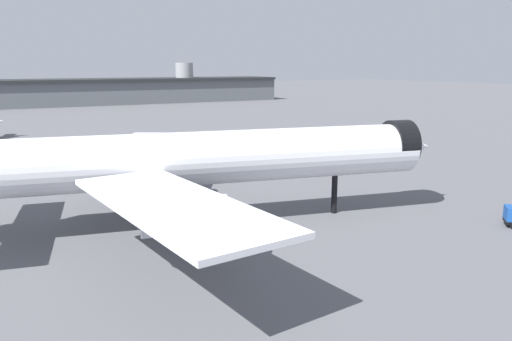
% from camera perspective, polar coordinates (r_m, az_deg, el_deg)
% --- Properties ---
extents(ground, '(900.00, 900.00, 0.00)m').
position_cam_1_polar(ground, '(57.75, -5.21, -7.27)').
color(ground, '#56565B').
extents(airliner_near_gate, '(64.45, 57.71, 18.26)m').
position_cam_1_polar(airliner_near_gate, '(59.01, -7.59, 1.19)').
color(airliner_near_gate, white).
rests_on(airliner_near_gate, ground).
extents(terminal_building, '(218.08, 39.32, 19.86)m').
position_cam_1_polar(terminal_building, '(255.92, -20.94, 8.34)').
color(terminal_building, slate).
rests_on(terminal_building, ground).
extents(baggage_tug_wing, '(3.16, 3.56, 1.85)m').
position_cam_1_polar(baggage_tug_wing, '(91.31, 8.88, 0.45)').
color(baggage_tug_wing, black).
rests_on(baggage_tug_wing, ground).
extents(traffic_cone_near_nose, '(0.54, 0.54, 0.67)m').
position_cam_1_polar(traffic_cone_near_nose, '(99.46, -8.52, 1.03)').
color(traffic_cone_near_nose, '#F2600C').
rests_on(traffic_cone_near_nose, ground).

